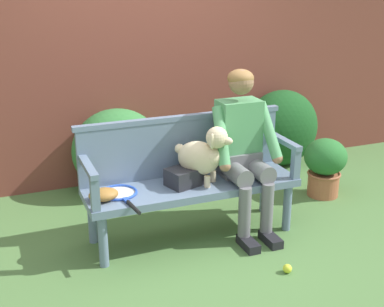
% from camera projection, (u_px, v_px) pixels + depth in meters
% --- Properties ---
extents(ground_plane, '(40.00, 40.00, 0.00)m').
position_uv_depth(ground_plane, '(192.00, 235.00, 4.28)').
color(ground_plane, '#4C753D').
extents(brick_garden_fence, '(8.00, 0.30, 2.25)m').
position_uv_depth(brick_garden_fence, '(136.00, 68.00, 5.26)').
color(brick_garden_fence, brown).
rests_on(brick_garden_fence, ground).
extents(hedge_bush_mid_left, '(0.88, 0.73, 0.81)m').
position_uv_depth(hedge_bush_mid_left, '(117.00, 150.00, 5.07)').
color(hedge_bush_mid_left, '#337538').
rests_on(hedge_bush_mid_left, ground).
extents(hedge_bush_far_right, '(0.85, 0.63, 0.85)m').
position_uv_depth(hedge_bush_far_right, '(281.00, 128.00, 5.72)').
color(hedge_bush_far_right, '#194C1E').
rests_on(hedge_bush_far_right, ground).
extents(garden_bench, '(1.71, 0.51, 0.46)m').
position_uv_depth(garden_bench, '(192.00, 190.00, 4.15)').
color(garden_bench, slate).
rests_on(garden_bench, ground).
extents(bench_backrest, '(1.75, 0.06, 0.50)m').
position_uv_depth(bench_backrest, '(182.00, 145.00, 4.24)').
color(bench_backrest, slate).
rests_on(bench_backrest, garden_bench).
extents(bench_armrest_left_end, '(0.06, 0.51, 0.28)m').
position_uv_depth(bench_armrest_left_end, '(91.00, 178.00, 3.70)').
color(bench_armrest_left_end, slate).
rests_on(bench_armrest_left_end, garden_bench).
extents(bench_armrest_right_end, '(0.06, 0.51, 0.28)m').
position_uv_depth(bench_armrest_right_end, '(288.00, 150.00, 4.27)').
color(bench_armrest_right_end, slate).
rests_on(bench_armrest_right_end, garden_bench).
extents(person_seated, '(0.56, 0.65, 1.33)m').
position_uv_depth(person_seated, '(243.00, 145.00, 4.18)').
color(person_seated, black).
rests_on(person_seated, ground).
extents(dog_on_bench, '(0.42, 0.42, 0.48)m').
position_uv_depth(dog_on_bench, '(203.00, 155.00, 4.06)').
color(dog_on_bench, beige).
rests_on(dog_on_bench, garden_bench).
extents(tennis_racket, '(0.32, 0.57, 0.03)m').
position_uv_depth(tennis_racket, '(120.00, 194.00, 3.91)').
color(tennis_racket, blue).
rests_on(tennis_racket, garden_bench).
extents(baseball_glove, '(0.22, 0.17, 0.09)m').
position_uv_depth(baseball_glove, '(104.00, 195.00, 3.81)').
color(baseball_glove, '#9E6B2D').
rests_on(baseball_glove, garden_bench).
extents(sports_bag, '(0.33, 0.27, 0.14)m').
position_uv_depth(sports_bag, '(185.00, 177.00, 4.08)').
color(sports_bag, '#232328').
rests_on(sports_bag, garden_bench).
extents(tennis_ball, '(0.07, 0.07, 0.07)m').
position_uv_depth(tennis_ball, '(287.00, 269.00, 3.74)').
color(tennis_ball, '#CCDB33').
rests_on(tennis_ball, ground).
extents(potted_plant, '(0.40, 0.40, 0.57)m').
position_uv_depth(potted_plant, '(325.00, 164.00, 4.95)').
color(potted_plant, '#A85B3D').
rests_on(potted_plant, ground).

